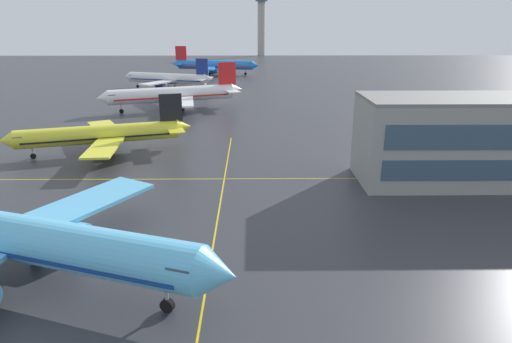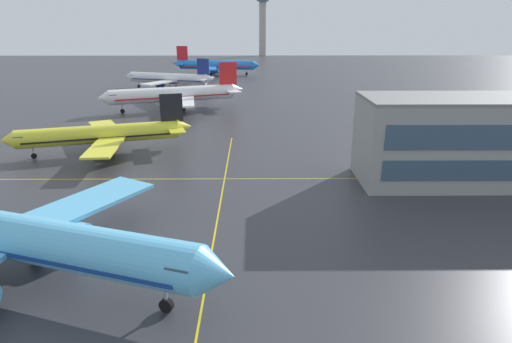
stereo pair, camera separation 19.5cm
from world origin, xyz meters
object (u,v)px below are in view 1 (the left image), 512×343
(airliner_far_right_stand, at_px, (214,65))
(control_tower, at_px, (261,21))
(airliner_far_left_stand, at_px, (168,78))
(airliner_third_row, at_px, (174,94))
(airliner_front_gate, at_px, (18,238))
(airliner_second_row, at_px, (102,134))

(airliner_far_right_stand, height_order, control_tower, control_tower)
(airliner_far_right_stand, bearing_deg, airliner_far_left_stand, -105.86)
(airliner_third_row, height_order, airliner_far_left_stand, airliner_third_row)
(airliner_front_gate, xyz_separation_m, airliner_far_left_stand, (-8.53, 123.18, -0.68))
(airliner_far_right_stand, bearing_deg, control_tower, 78.66)
(airliner_front_gate, bearing_deg, airliner_second_row, 98.11)
(airliner_far_left_stand, bearing_deg, airliner_second_row, -88.21)
(control_tower, bearing_deg, airliner_second_row, -97.95)
(airliner_front_gate, height_order, airliner_third_row, airliner_front_gate)
(airliner_front_gate, distance_m, airliner_far_right_stand, 168.72)
(airliner_second_row, xyz_separation_m, control_tower, (34.42, 246.54, 20.16))
(airliner_front_gate, relative_size, airliner_third_row, 1.06)
(airliner_third_row, distance_m, airliner_far_left_stand, 40.35)
(control_tower, bearing_deg, airliner_front_gate, -95.63)
(airliner_second_row, distance_m, airliner_far_left_stand, 81.19)
(airliner_front_gate, height_order, airliner_second_row, airliner_front_gate)
(airliner_third_row, bearing_deg, airliner_far_right_stand, 87.17)
(airliner_front_gate, relative_size, control_tower, 0.99)
(airliner_third_row, xyz_separation_m, airliner_far_right_stand, (4.19, 84.87, 0.07))
(airliner_far_right_stand, bearing_deg, airliner_third_row, -92.83)
(airliner_far_right_stand, xyz_separation_m, control_tower, (24.04, 119.90, 19.41))
(airliner_far_left_stand, bearing_deg, airliner_far_right_stand, 74.14)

